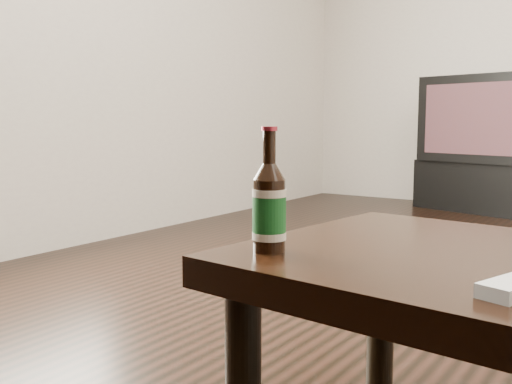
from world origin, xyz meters
The scene contains 3 objects.
tv_stand centered at (-0.96, 2.70, 0.19)m, with size 0.95×0.47×0.38m, color black.
tv centered at (-0.96, 2.70, 0.70)m, with size 0.97×0.75×0.64m.
beer_bottle centered at (-0.46, -1.10, 0.53)m, with size 0.07×0.07×0.24m.
Camera 1 is at (0.15, -2.04, 0.69)m, focal length 42.00 mm.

